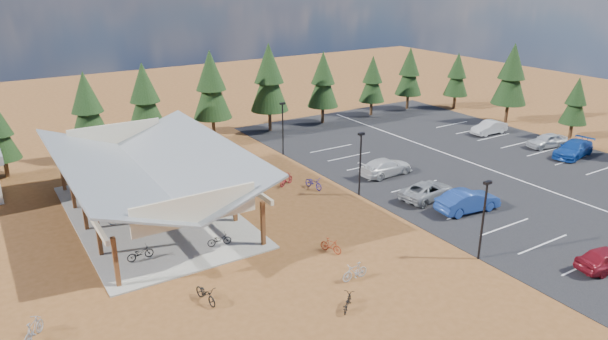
{
  "coord_description": "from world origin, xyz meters",
  "views": [
    {
      "loc": [
        -19.82,
        -29.22,
        16.64
      ],
      "look_at": [
        1.5,
        4.64,
        1.98
      ],
      "focal_mm": 32.0,
      "sensor_mm": 36.0,
      "label": 1
    }
  ],
  "objects_px": {
    "bike_12": "(347,302)",
    "lamp_post_1": "(360,160)",
    "bike_0": "(140,253)",
    "car_7": "(574,149)",
    "trash_bin_1": "(232,203)",
    "lamp_post_0": "(484,215)",
    "bike_16": "(240,204)",
    "trash_bin_0": "(230,201)",
    "bike_9": "(33,330)",
    "car_9": "(489,128)",
    "bike_14": "(314,183)",
    "car_3": "(386,167)",
    "car_1": "(468,201)",
    "bike_2": "(138,209)",
    "lamp_post_2": "(283,125)",
    "bike_13": "(355,272)",
    "bike_3": "(98,185)",
    "bike_4": "(219,240)",
    "bike_7": "(138,173)",
    "bike_6": "(185,187)",
    "car_0": "(608,258)",
    "bike_pavilion": "(148,166)",
    "bike_5": "(196,200)",
    "bike_15": "(286,179)",
    "bike_1": "(121,217)",
    "car_2": "(427,190)",
    "bike_11": "(331,245)",
    "bike_8": "(206,294)"
  },
  "relations": [
    {
      "from": "bike_12",
      "to": "bike_16",
      "type": "xyz_separation_m",
      "value": [
        0.8,
        14.5,
        0.02
      ]
    },
    {
      "from": "bike_0",
      "to": "car_7",
      "type": "relative_size",
      "value": 0.31
    },
    {
      "from": "car_9",
      "to": "bike_14",
      "type": "bearing_deg",
      "value": -82.44
    },
    {
      "from": "lamp_post_0",
      "to": "bike_1",
      "type": "xyz_separation_m",
      "value": [
        -17.4,
        16.53,
        -2.35
      ]
    },
    {
      "from": "bike_1",
      "to": "bike_8",
      "type": "xyz_separation_m",
      "value": [
        1.38,
        -11.92,
        -0.13
      ]
    },
    {
      "from": "bike_12",
      "to": "bike_11",
      "type": "bearing_deg",
      "value": -69.16
    },
    {
      "from": "bike_5",
      "to": "bike_9",
      "type": "bearing_deg",
      "value": 118.88
    },
    {
      "from": "lamp_post_0",
      "to": "bike_11",
      "type": "xyz_separation_m",
      "value": [
        -7.24,
        5.53,
        -2.5
      ]
    },
    {
      "from": "trash_bin_1",
      "to": "car_1",
      "type": "relative_size",
      "value": 0.18
    },
    {
      "from": "bike_0",
      "to": "car_3",
      "type": "relative_size",
      "value": 0.33
    },
    {
      "from": "lamp_post_1",
      "to": "car_0",
      "type": "bearing_deg",
      "value": -72.25
    },
    {
      "from": "bike_4",
      "to": "bike_7",
      "type": "height_order",
      "value": "bike_7"
    },
    {
      "from": "bike_5",
      "to": "bike_16",
      "type": "distance_m",
      "value": 3.39
    },
    {
      "from": "trash_bin_0",
      "to": "bike_9",
      "type": "relative_size",
      "value": 0.49
    },
    {
      "from": "lamp_post_2",
      "to": "bike_8",
      "type": "distance_m",
      "value": 25.28
    },
    {
      "from": "bike_6",
      "to": "bike_16",
      "type": "relative_size",
      "value": 1.14
    },
    {
      "from": "car_9",
      "to": "bike_3",
      "type": "bearing_deg",
      "value": -97.55
    },
    {
      "from": "lamp_post_1",
      "to": "bike_15",
      "type": "bearing_deg",
      "value": 127.66
    },
    {
      "from": "bike_0",
      "to": "bike_6",
      "type": "xyz_separation_m",
      "value": [
        6.17,
        8.79,
        0.06
      ]
    },
    {
      "from": "bike_2",
      "to": "bike_4",
      "type": "bearing_deg",
      "value": -153.75
    },
    {
      "from": "car_2",
      "to": "bike_pavilion",
      "type": "bearing_deg",
      "value": 58.53
    },
    {
      "from": "car_1",
      "to": "bike_pavilion",
      "type": "bearing_deg",
      "value": 65.72
    },
    {
      "from": "lamp_post_0",
      "to": "trash_bin_1",
      "type": "relative_size",
      "value": 5.71
    },
    {
      "from": "bike_12",
      "to": "lamp_post_1",
      "type": "bearing_deg",
      "value": -82.35
    },
    {
      "from": "bike_1",
      "to": "car_7",
      "type": "relative_size",
      "value": 0.33
    },
    {
      "from": "car_1",
      "to": "bike_12",
      "type": "bearing_deg",
      "value": 115.69
    },
    {
      "from": "bike_1",
      "to": "car_2",
      "type": "relative_size",
      "value": 0.36
    },
    {
      "from": "bike_0",
      "to": "bike_2",
      "type": "distance_m",
      "value": 6.76
    },
    {
      "from": "lamp_post_0",
      "to": "bike_11",
      "type": "height_order",
      "value": "lamp_post_0"
    },
    {
      "from": "bike_pavilion",
      "to": "bike_0",
      "type": "bearing_deg",
      "value": -113.74
    },
    {
      "from": "trash_bin_1",
      "to": "car_7",
      "type": "xyz_separation_m",
      "value": [
        32.78,
        -6.3,
        0.35
      ]
    },
    {
      "from": "bike_7",
      "to": "car_0",
      "type": "xyz_separation_m",
      "value": [
        19.21,
        -29.71,
        0.18
      ]
    },
    {
      "from": "lamp_post_0",
      "to": "car_1",
      "type": "height_order",
      "value": "lamp_post_0"
    },
    {
      "from": "bike_3",
      "to": "bike_8",
      "type": "distance_m",
      "value": 19.28
    },
    {
      "from": "trash_bin_0",
      "to": "car_2",
      "type": "xyz_separation_m",
      "value": [
        13.57,
        -6.89,
        0.27
      ]
    },
    {
      "from": "trash_bin_0",
      "to": "bike_9",
      "type": "height_order",
      "value": "bike_9"
    },
    {
      "from": "bike_7",
      "to": "bike_8",
      "type": "xyz_separation_m",
      "value": [
        -2.22,
        -20.19,
        -0.06
      ]
    },
    {
      "from": "bike_1",
      "to": "bike_6",
      "type": "bearing_deg",
      "value": -49.26
    },
    {
      "from": "bike_13",
      "to": "bike_2",
      "type": "bearing_deg",
      "value": -152.56
    },
    {
      "from": "lamp_post_0",
      "to": "bike_3",
      "type": "bearing_deg",
      "value": 126.0
    },
    {
      "from": "lamp_post_2",
      "to": "car_7",
      "type": "distance_m",
      "value": 27.83
    },
    {
      "from": "car_7",
      "to": "lamp_post_0",
      "type": "bearing_deg",
      "value": -79.42
    },
    {
      "from": "trash_bin_1",
      "to": "bike_6",
      "type": "xyz_separation_m",
      "value": [
        -1.87,
        4.69,
        0.14
      ]
    },
    {
      "from": "bike_16",
      "to": "car_1",
      "type": "relative_size",
      "value": 0.33
    },
    {
      "from": "bike_2",
      "to": "bike_5",
      "type": "xyz_separation_m",
      "value": [
        4.11,
        -0.69,
        0.07
      ]
    },
    {
      "from": "bike_2",
      "to": "car_7",
      "type": "xyz_separation_m",
      "value": [
        39.05,
        -8.73,
        0.25
      ]
    },
    {
      "from": "lamp_post_2",
      "to": "bike_13",
      "type": "bearing_deg",
      "value": -109.93
    },
    {
      "from": "car_3",
      "to": "car_1",
      "type": "bearing_deg",
      "value": 178.4
    },
    {
      "from": "bike_5",
      "to": "bike_13",
      "type": "relative_size",
      "value": 1.0
    },
    {
      "from": "bike_14",
      "to": "bike_16",
      "type": "distance_m",
      "value": 6.93
    }
  ]
}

